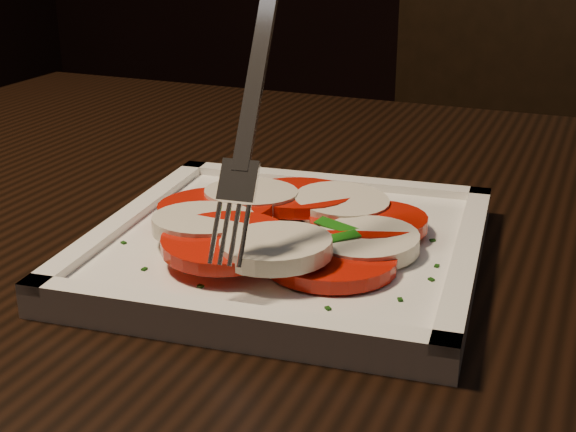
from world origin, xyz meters
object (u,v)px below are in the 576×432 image
(chair, at_px, (481,183))
(fork, at_px, (261,90))
(table, at_px, (395,357))
(plate, at_px, (288,249))

(chair, bearing_deg, fork, -78.04)
(table, distance_m, chair, 0.80)
(table, bearing_deg, plate, -132.50)
(chair, xyz_separation_m, plate, (-0.04, -0.86, 0.22))
(table, xyz_separation_m, fork, (-0.07, -0.10, 0.22))
(chair, xyz_separation_m, fork, (-0.05, -0.89, 0.33))
(table, distance_m, fork, 0.25)
(table, relative_size, plate, 5.18)
(plate, bearing_deg, chair, 87.17)
(chair, bearing_deg, table, -73.68)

